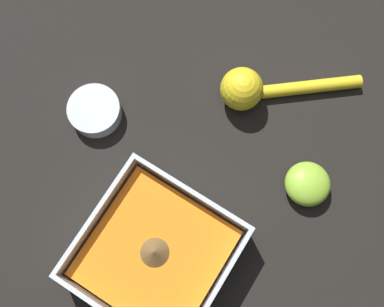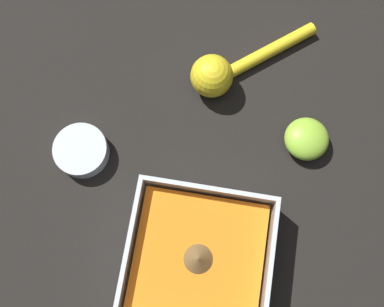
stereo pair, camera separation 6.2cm
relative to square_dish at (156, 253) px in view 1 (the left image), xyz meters
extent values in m
plane|color=black|center=(-0.02, 0.01, -0.02)|extent=(4.00, 4.00, 0.00)
cube|color=silver|center=(0.00, 0.00, -0.02)|extent=(0.19, 0.19, 0.01)
cube|color=silver|center=(0.00, -0.09, 0.01)|extent=(0.19, 0.01, 0.06)
cube|color=silver|center=(0.09, 0.00, 0.01)|extent=(0.01, 0.17, 0.06)
cube|color=silver|center=(-0.09, 0.00, 0.01)|extent=(0.01, 0.17, 0.06)
cube|color=orange|center=(0.00, 0.00, 0.00)|extent=(0.17, 0.17, 0.04)
cone|color=brown|center=(0.00, 0.00, 0.03)|extent=(0.04, 0.04, 0.02)
cylinder|color=silver|center=(0.19, -0.12, -0.01)|extent=(0.08, 0.08, 0.03)
cylinder|color=brown|center=(0.19, -0.12, -0.01)|extent=(0.07, 0.07, 0.01)
sphere|color=yellow|center=(0.02, -0.26, 0.01)|extent=(0.06, 0.06, 0.06)
cylinder|color=yellow|center=(-0.06, -0.33, -0.01)|extent=(0.13, 0.11, 0.02)
ellipsoid|color=#93CC38|center=(-0.13, -0.19, -0.01)|extent=(0.06, 0.06, 0.04)
camera|label=1|loc=(-0.05, -0.01, 0.61)|focal=42.00mm
camera|label=2|loc=(0.01, 0.02, 0.61)|focal=42.00mm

